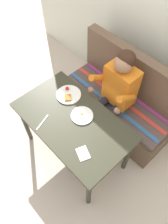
% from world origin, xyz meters
% --- Properties ---
extents(ground_plane, '(8.00, 8.00, 0.00)m').
position_xyz_m(ground_plane, '(0.00, 0.00, 0.00)').
color(ground_plane, beige).
extents(back_wall, '(4.40, 0.10, 2.60)m').
position_xyz_m(back_wall, '(0.00, 1.27, 1.30)').
color(back_wall, silver).
rests_on(back_wall, ground).
extents(table, '(1.20, 0.70, 0.73)m').
position_xyz_m(table, '(0.00, 0.00, 0.65)').
color(table, '#303021').
rests_on(table, ground).
extents(couch, '(1.44, 0.56, 1.00)m').
position_xyz_m(couch, '(0.00, 0.76, 0.33)').
color(couch, brown).
rests_on(couch, ground).
extents(person, '(0.45, 0.61, 1.21)m').
position_xyz_m(person, '(0.03, 0.59, 0.74)').
color(person, orange).
rests_on(person, ground).
extents(plate_breakfast, '(0.26, 0.26, 0.05)m').
position_xyz_m(plate_breakfast, '(-0.26, 0.17, 0.74)').
color(plate_breakfast, white).
rests_on(plate_breakfast, table).
extents(plate_eggs, '(0.22, 0.22, 0.04)m').
position_xyz_m(plate_eggs, '(0.03, 0.10, 0.74)').
color(plate_eggs, white).
rests_on(plate_eggs, table).
extents(napkin, '(0.16, 0.14, 0.01)m').
position_xyz_m(napkin, '(0.33, -0.17, 0.73)').
color(napkin, silver).
rests_on(napkin, table).
extents(knife, '(0.08, 0.19, 0.00)m').
position_xyz_m(knife, '(-0.18, -0.24, 0.73)').
color(knife, silver).
rests_on(knife, table).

